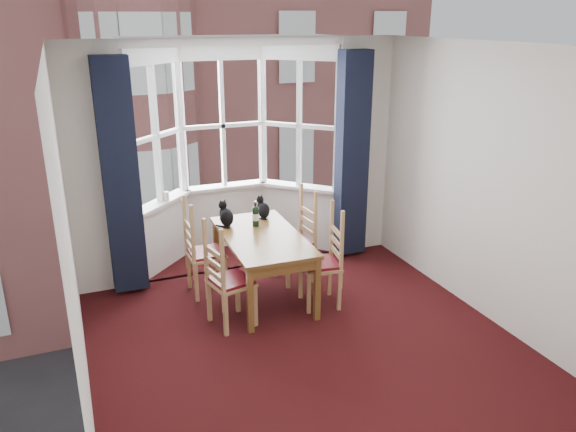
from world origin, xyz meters
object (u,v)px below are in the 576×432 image
chair_left_near (223,284)px  candle_tall (167,196)px  cat_left (226,216)px  wine_bottle (256,215)px  chair_left_far (198,255)px  dining_table (262,242)px  chair_right_far (301,242)px  chair_right_near (328,264)px  cat_right (263,209)px

chair_left_near → candle_tall: 1.78m
cat_left → wine_bottle: (0.31, -0.15, 0.02)m
wine_bottle → chair_left_far: bearing=178.5°
dining_table → chair_right_far: size_ratio=1.70×
candle_tall → chair_left_far: bearing=-80.2°
chair_right_near → candle_tall: bearing=130.5°
chair_left_near → candle_tall: (-0.22, 1.70, 0.46)m
dining_table → candle_tall: 1.48m
dining_table → chair_left_far: size_ratio=1.70×
chair_right_near → chair_right_far: (-0.02, 0.70, 0.00)m
chair_right_far → candle_tall: candle_tall is taller
cat_left → candle_tall: 0.93m
dining_table → candle_tall: candle_tall is taller
candle_tall → cat_left: bearing=-54.9°
chair_left_far → chair_right_near: same height
chair_left_near → chair_right_near: same height
dining_table → chair_left_near: bearing=-140.4°
chair_right_near → wine_bottle: wine_bottle is taller
chair_right_near → dining_table: bearing=143.5°
cat_left → chair_right_far: bearing=-12.8°
wine_bottle → candle_tall: wine_bottle is taller
chair_right_far → candle_tall: (-1.40, 0.96, 0.46)m
chair_right_near → cat_left: (-0.88, 0.89, 0.38)m
cat_left → cat_right: bearing=11.3°
cat_left → wine_bottle: bearing=-26.5°
cat_left → chair_left_far: bearing=-160.4°
cat_right → candle_tall: bearing=147.1°
dining_table → candle_tall: size_ratio=13.36×
chair_left_near → chair_left_far: same height
chair_left_near → chair_right_near: 1.20m
chair_right_near → candle_tall: (-1.41, 1.66, 0.46)m
wine_bottle → candle_tall: size_ratio=2.56×
cat_left → cat_right: (0.49, 0.10, -0.01)m
candle_tall → chair_right_near: bearing=-49.5°
chair_left_near → candle_tall: size_ratio=7.87×
chair_right_far → wine_bottle: wine_bottle is taller
chair_left_far → chair_right_near: 1.47m
chair_right_near → candle_tall: size_ratio=7.87×
cat_right → chair_left_near: bearing=-127.8°
wine_bottle → cat_left: bearing=153.5°
chair_left_near → wine_bottle: size_ratio=3.07×
dining_table → chair_left_near: chair_left_near is taller
dining_table → chair_left_near: (-0.60, -0.49, -0.19)m
dining_table → chair_left_far: 0.75m
dining_table → chair_left_far: chair_left_far is taller
chair_left_far → cat_right: size_ratio=3.34×
dining_table → wine_bottle: wine_bottle is taller
wine_bottle → chair_right_near: bearing=-52.4°
dining_table → cat_right: (0.21, 0.55, 0.19)m
cat_left → candle_tall: size_ratio=2.59×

